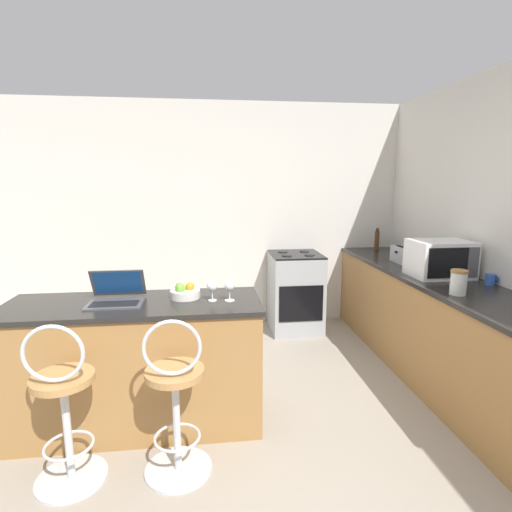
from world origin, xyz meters
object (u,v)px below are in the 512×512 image
pepper_mill (377,240)px  microwave (440,259)px  bar_stool_far (176,402)px  mug_blue (490,279)px  bar_stool_near (64,410)px  wine_glass_tall (230,287)px  toaster (406,255)px  stove_range (295,292)px  fruit_bowl (185,292)px  laptop (116,294)px  wine_glass_short (212,287)px  storage_jar (459,282)px

pepper_mill → microwave: bearing=-91.1°
bar_stool_far → mug_blue: size_ratio=10.71×
bar_stool_near → wine_glass_tall: size_ratio=7.01×
toaster → pepper_mill: size_ratio=1.15×
stove_range → mug_blue: (1.22, -1.55, 0.50)m
wine_glass_tall → fruit_bowl: 0.34m
toaster → wine_glass_tall: toaster is taller
bar_stool_far → fruit_bowl: 0.78m
fruit_bowl → pepper_mill: pepper_mill is taller
bar_stool_near → laptop: 0.77m
bar_stool_far → wine_glass_short: bearing=65.8°
microwave → storage_jar: microwave is taller
toaster → laptop: bearing=-158.6°
storage_jar → mug_blue: bearing=27.7°
fruit_bowl → pepper_mill: (2.17, 1.73, 0.09)m
stove_range → wine_glass_tall: 2.00m
bar_stool_near → mug_blue: (3.03, 0.67, 0.49)m
stove_range → wine_glass_short: 2.04m
bar_stool_far → pepper_mill: bearing=46.7°
laptop → toaster: 2.78m
mug_blue → pepper_mill: pepper_mill is taller
laptop → microwave: microwave is taller
bar_stool_near → fruit_bowl: fruit_bowl is taller
bar_stool_far → microwave: 2.47m
toaster → bar_stool_near: bearing=-150.6°
stove_range → pepper_mill: size_ratio=3.44×
wine_glass_short → pepper_mill: (1.98, 1.83, 0.03)m
bar_stool_near → stove_range: size_ratio=1.08×
bar_stool_far → pepper_mill: (2.20, 2.34, 0.57)m
wine_glass_short → stove_range: bearing=60.5°
bar_stool_near → wine_glass_short: (0.84, 0.51, 0.55)m
fruit_bowl → microwave: bearing=10.1°
laptop → wine_glass_short: (0.64, -0.05, 0.05)m
bar_stool_near → stove_range: bearing=50.8°
toaster → fruit_bowl: 2.35m
laptop → storage_jar: laptop is taller
toaster → wine_glass_tall: bearing=-149.4°
storage_jar → fruit_bowl: 1.97m
laptop → stove_range: 2.37m
mug_blue → wine_glass_tall: bearing=-175.1°
bar_stool_near → microwave: microwave is taller
mug_blue → storage_jar: bearing=-152.3°
storage_jar → microwave: bearing=71.2°
bar_stool_near → toaster: (2.78, 1.57, 0.53)m
bar_stool_far → fruit_bowl: bearing=86.6°
microwave → wine_glass_short: bearing=-166.1°
stove_range → wine_glass_short: size_ratio=6.38×
laptop → toaster: laptop is taller
bar_stool_near → fruit_bowl: 1.01m
toaster → mug_blue: size_ratio=3.32×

